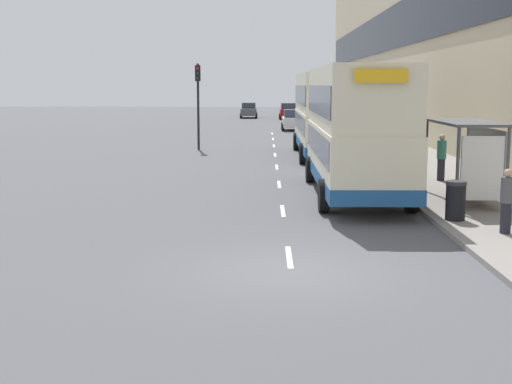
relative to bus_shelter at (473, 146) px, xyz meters
name	(u,v)px	position (x,y,z in m)	size (l,w,h in m)	color
ground_plane	(291,272)	(-5.77, -7.74, -1.88)	(220.00, 220.00, 0.00)	#515156
pavement	(361,135)	(0.73, 30.76, -1.81)	(5.00, 93.00, 0.14)	gray
terrace_facade	(419,13)	(4.72, 30.76, 6.97)	(3.10, 93.00, 17.70)	#C6B793
lane_mark_0	(289,257)	(-5.77, -6.54, -1.87)	(0.12, 2.00, 0.01)	silver
lane_mark_1	(283,211)	(-5.77, -0.80, -1.87)	(0.12, 2.00, 0.01)	silver
lane_mark_2	(279,184)	(-5.77, 4.94, -1.87)	(0.12, 2.00, 0.01)	silver
lane_mark_3	(277,167)	(-5.77, 10.68, -1.87)	(0.12, 2.00, 0.01)	silver
lane_mark_4	(275,155)	(-5.77, 16.42, -1.87)	(0.12, 2.00, 0.01)	silver
lane_mark_5	(274,146)	(-5.77, 22.15, -1.87)	(0.12, 2.00, 0.01)	silver
lane_mark_6	(273,139)	(-5.77, 27.89, -1.87)	(0.12, 2.00, 0.01)	silver
lane_mark_7	(272,133)	(-5.77, 33.63, -1.87)	(0.12, 2.00, 0.01)	silver
bus_shelter	(473,146)	(0.00, 0.00, 0.00)	(1.60, 4.20, 2.48)	#4C4C51
double_decker_bus_near	(355,128)	(-3.30, 2.16, 0.41)	(2.85, 10.27, 4.30)	beige
double_decker_bus_ahead	(324,113)	(-3.25, 15.51, 0.41)	(2.85, 11.37, 4.30)	beige
car_0	(294,120)	(-3.91, 37.57, -1.02)	(2.09, 3.99, 1.73)	silver
car_1	(288,111)	(-3.80, 57.21, -1.00)	(1.96, 4.36, 1.77)	maroon
car_2	(249,110)	(-8.21, 60.42, -1.02)	(1.95, 4.56, 1.72)	#4C5156
pedestrian_at_shelter	(441,157)	(0.33, 5.08, -0.84)	(0.35, 0.35, 1.75)	#23232D
pedestrian_2	(507,201)	(-0.46, -4.59, -0.93)	(0.31, 0.31, 1.58)	#23232D
litter_bin	(456,200)	(-1.22, -2.87, -1.21)	(0.55, 0.55, 1.05)	black
traffic_light_far_kerb	(198,92)	(-10.17, 19.55, 1.44)	(0.30, 0.32, 4.94)	black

